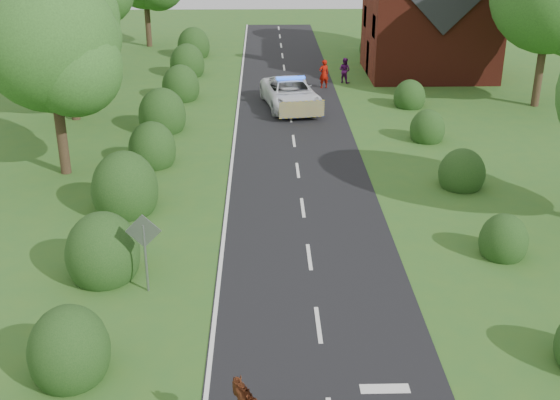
{
  "coord_description": "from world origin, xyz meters",
  "views": [
    {
      "loc": [
        -1.47,
        -16.46,
        10.93
      ],
      "look_at": [
        -0.92,
        5.8,
        1.3
      ],
      "focal_mm": 45.0,
      "sensor_mm": 36.0,
      "label": 1
    }
  ],
  "objects_px": {
    "road_sign": "(144,242)",
    "pedestrian_purple": "(345,70)",
    "police_van": "(291,94)",
    "pedestrian_red": "(324,74)"
  },
  "relations": [
    {
      "from": "police_van",
      "to": "pedestrian_red",
      "type": "distance_m",
      "value": 4.91
    },
    {
      "from": "pedestrian_red",
      "to": "pedestrian_purple",
      "type": "xyz_separation_m",
      "value": [
        1.44,
        1.35,
        -0.09
      ]
    },
    {
      "from": "road_sign",
      "to": "pedestrian_purple",
      "type": "distance_m",
      "value": 27.14
    },
    {
      "from": "road_sign",
      "to": "pedestrian_red",
      "type": "bearing_deg",
      "value": 73.3
    },
    {
      "from": "road_sign",
      "to": "pedestrian_purple",
      "type": "relative_size",
      "value": 1.58
    },
    {
      "from": "road_sign",
      "to": "police_van",
      "type": "xyz_separation_m",
      "value": [
        5.07,
        19.95,
        -0.84
      ]
    },
    {
      "from": "police_van",
      "to": "pedestrian_purple",
      "type": "xyz_separation_m",
      "value": [
        3.67,
        5.73,
        -0.01
      ]
    },
    {
      "from": "police_van",
      "to": "pedestrian_red",
      "type": "xyz_separation_m",
      "value": [
        2.23,
        4.38,
        0.08
      ]
    },
    {
      "from": "police_van",
      "to": "pedestrian_purple",
      "type": "height_order",
      "value": "police_van"
    },
    {
      "from": "road_sign",
      "to": "pedestrian_red",
      "type": "height_order",
      "value": "road_sign"
    }
  ]
}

